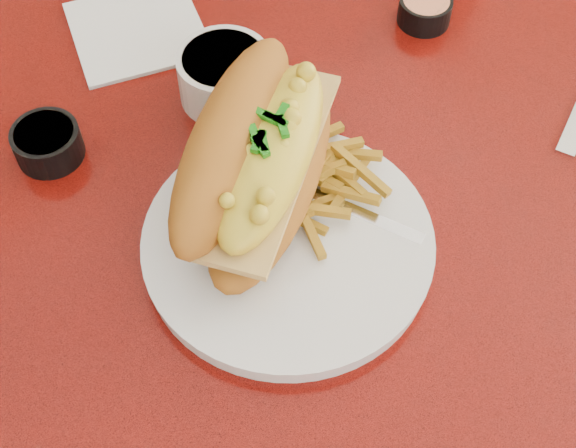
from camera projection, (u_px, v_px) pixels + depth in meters
ground at (303, 437)px, 1.38m from camera, size 8.00×8.00×0.00m
diner_table at (311, 244)px, 0.87m from camera, size 1.23×0.83×0.77m
booth_bench_far at (58, 42)px, 1.52m from camera, size 1.20×0.51×0.90m
dinner_plate at (288, 244)px, 0.67m from camera, size 0.28×0.28×0.02m
mac_hoagie at (258, 157)px, 0.66m from camera, size 0.26×0.24×0.11m
fries_pile at (315, 177)px, 0.69m from camera, size 0.11×0.10×0.03m
fork at (328, 200)px, 0.69m from camera, size 0.09×0.16×0.00m
gravy_ramekin at (225, 75)px, 0.76m from camera, size 0.10×0.10×0.05m
sauce_cup_left at (47, 142)px, 0.72m from camera, size 0.07×0.07×0.03m
sauce_cup_right at (425, 10)px, 0.83m from camera, size 0.06×0.06×0.03m
paper_napkin at (137, 30)px, 0.83m from camera, size 0.16×0.16×0.00m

